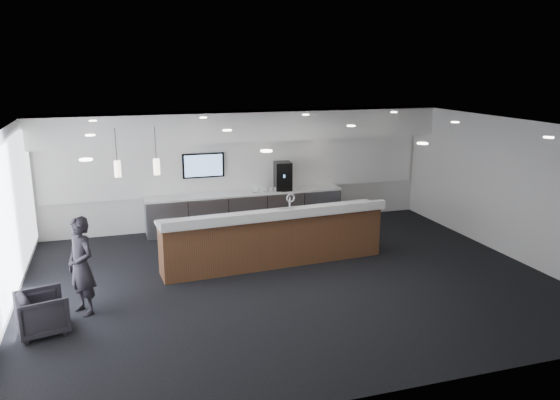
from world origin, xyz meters
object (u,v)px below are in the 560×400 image
object	(u,v)px
coffee_machine	(283,176)
lounge_guest	(81,266)
armchair	(42,313)
service_counter	(274,238)

from	to	relation	value
coffee_machine	lounge_guest	bearing A→B (deg)	-133.80
coffee_machine	lounge_guest	distance (m)	6.27
coffee_machine	armchair	size ratio (longest dim) A/B	0.98
coffee_machine	lounge_guest	xyz separation A→B (m)	(-4.81, -3.99, -0.47)
service_counter	lounge_guest	xyz separation A→B (m)	(-3.75, -1.27, 0.26)
lounge_guest	coffee_machine	bearing A→B (deg)	96.46
armchair	lounge_guest	distance (m)	0.96
service_counter	armchair	world-z (taller)	service_counter
service_counter	coffee_machine	world-z (taller)	coffee_machine
lounge_guest	armchair	bearing A→B (deg)	-79.75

